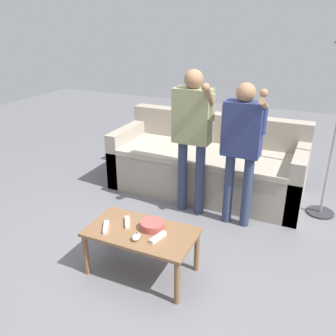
{
  "coord_description": "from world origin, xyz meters",
  "views": [
    {
      "loc": [
        1.06,
        -2.27,
        1.93
      ],
      "look_at": [
        -0.1,
        0.31,
        0.72
      ],
      "focal_mm": 37.93,
      "sensor_mm": 36.0,
      "label": 1
    }
  ],
  "objects_px": {
    "game_remote_wand_near": "(106,227)",
    "game_remote_wand_spare": "(158,237)",
    "couch": "(207,165)",
    "game_remote_nunchuk": "(136,237)",
    "player_right": "(242,140)",
    "game_remote_wand_far": "(127,222)",
    "snack_bowl": "(152,225)",
    "player_center": "(192,127)",
    "coffee_table": "(141,237)"
  },
  "relations": [
    {
      "from": "game_remote_wand_near",
      "to": "game_remote_wand_spare",
      "type": "xyz_separation_m",
      "value": [
        0.43,
        0.04,
        -0.0
      ]
    },
    {
      "from": "couch",
      "to": "game_remote_nunchuk",
      "type": "relative_size",
      "value": 24.97
    },
    {
      "from": "player_right",
      "to": "game_remote_wand_far",
      "type": "bearing_deg",
      "value": -122.85
    },
    {
      "from": "game_remote_wand_far",
      "to": "game_remote_wand_spare",
      "type": "bearing_deg",
      "value": -15.74
    },
    {
      "from": "game_remote_wand_far",
      "to": "game_remote_wand_near",
      "type": "bearing_deg",
      "value": -130.96
    },
    {
      "from": "couch",
      "to": "game_remote_wand_near",
      "type": "relative_size",
      "value": 13.98
    },
    {
      "from": "snack_bowl",
      "to": "game_remote_wand_near",
      "type": "height_order",
      "value": "snack_bowl"
    },
    {
      "from": "game_remote_nunchuk",
      "to": "game_remote_wand_spare",
      "type": "xyz_separation_m",
      "value": [
        0.14,
        0.07,
        -0.01
      ]
    },
    {
      "from": "game_remote_nunchuk",
      "to": "game_remote_wand_spare",
      "type": "bearing_deg",
      "value": 26.76
    },
    {
      "from": "game_remote_wand_near",
      "to": "game_remote_wand_far",
      "type": "height_order",
      "value": "same"
    },
    {
      "from": "couch",
      "to": "player_center",
      "type": "height_order",
      "value": "player_center"
    },
    {
      "from": "game_remote_nunchuk",
      "to": "player_right",
      "type": "distance_m",
      "value": 1.35
    },
    {
      "from": "game_remote_wand_far",
      "to": "game_remote_wand_spare",
      "type": "xyz_separation_m",
      "value": [
        0.32,
        -0.09,
        -0.0
      ]
    },
    {
      "from": "player_right",
      "to": "game_remote_wand_near",
      "type": "distance_m",
      "value": 1.46
    },
    {
      "from": "coffee_table",
      "to": "game_remote_wand_far",
      "type": "bearing_deg",
      "value": 163.44
    },
    {
      "from": "player_center",
      "to": "game_remote_wand_far",
      "type": "relative_size",
      "value": 9.95
    },
    {
      "from": "game_remote_nunchuk",
      "to": "player_center",
      "type": "relative_size",
      "value": 0.06
    },
    {
      "from": "couch",
      "to": "player_right",
      "type": "bearing_deg",
      "value": -49.99
    },
    {
      "from": "snack_bowl",
      "to": "game_remote_wand_far",
      "type": "distance_m",
      "value": 0.22
    },
    {
      "from": "player_center",
      "to": "player_right",
      "type": "height_order",
      "value": "player_center"
    },
    {
      "from": "coffee_table",
      "to": "snack_bowl",
      "type": "distance_m",
      "value": 0.13
    },
    {
      "from": "game_remote_nunchuk",
      "to": "game_remote_wand_far",
      "type": "relative_size",
      "value": 0.59
    },
    {
      "from": "coffee_table",
      "to": "snack_bowl",
      "type": "relative_size",
      "value": 4.52
    },
    {
      "from": "coffee_table",
      "to": "snack_bowl",
      "type": "height_order",
      "value": "snack_bowl"
    },
    {
      "from": "game_remote_nunchuk",
      "to": "player_right",
      "type": "xyz_separation_m",
      "value": [
        0.48,
        1.17,
        0.47
      ]
    },
    {
      "from": "game_remote_wand_near",
      "to": "coffee_table",
      "type": "bearing_deg",
      "value": 18.54
    },
    {
      "from": "couch",
      "to": "player_right",
      "type": "distance_m",
      "value": 0.98
    },
    {
      "from": "game_remote_wand_far",
      "to": "game_remote_wand_spare",
      "type": "distance_m",
      "value": 0.33
    },
    {
      "from": "game_remote_wand_far",
      "to": "game_remote_wand_spare",
      "type": "relative_size",
      "value": 0.9
    },
    {
      "from": "couch",
      "to": "coffee_table",
      "type": "height_order",
      "value": "couch"
    },
    {
      "from": "game_remote_nunchuk",
      "to": "game_remote_wand_far",
      "type": "distance_m",
      "value": 0.24
    },
    {
      "from": "game_remote_wand_near",
      "to": "game_remote_wand_far",
      "type": "distance_m",
      "value": 0.18
    },
    {
      "from": "snack_bowl",
      "to": "game_remote_wand_far",
      "type": "bearing_deg",
      "value": -174.16
    },
    {
      "from": "game_remote_wand_spare",
      "to": "coffee_table",
      "type": "bearing_deg",
      "value": 164.98
    },
    {
      "from": "couch",
      "to": "player_center",
      "type": "relative_size",
      "value": 1.48
    },
    {
      "from": "couch",
      "to": "game_remote_wand_spare",
      "type": "height_order",
      "value": "couch"
    },
    {
      "from": "snack_bowl",
      "to": "game_remote_wand_spare",
      "type": "xyz_separation_m",
      "value": [
        0.1,
        -0.11,
        -0.01
      ]
    },
    {
      "from": "coffee_table",
      "to": "player_center",
      "type": "xyz_separation_m",
      "value": [
        -0.01,
        1.1,
        0.6
      ]
    },
    {
      "from": "player_center",
      "to": "game_remote_wand_far",
      "type": "height_order",
      "value": "player_center"
    },
    {
      "from": "game_remote_wand_near",
      "to": "couch",
      "type": "bearing_deg",
      "value": 81.79
    },
    {
      "from": "snack_bowl",
      "to": "coffee_table",
      "type": "bearing_deg",
      "value": -134.6
    },
    {
      "from": "snack_bowl",
      "to": "game_remote_nunchuk",
      "type": "xyz_separation_m",
      "value": [
        -0.04,
        -0.18,
        -0.01
      ]
    },
    {
      "from": "game_remote_nunchuk",
      "to": "game_remote_wand_spare",
      "type": "distance_m",
      "value": 0.16
    },
    {
      "from": "coffee_table",
      "to": "couch",
      "type": "bearing_deg",
      "value": 90.43
    },
    {
      "from": "coffee_table",
      "to": "game_remote_nunchuk",
      "type": "relative_size",
      "value": 9.72
    },
    {
      "from": "player_right",
      "to": "game_remote_nunchuk",
      "type": "bearing_deg",
      "value": -112.21
    },
    {
      "from": "couch",
      "to": "player_center",
      "type": "bearing_deg",
      "value": -89.29
    },
    {
      "from": "couch",
      "to": "coffee_table",
      "type": "distance_m",
      "value": 1.67
    },
    {
      "from": "player_center",
      "to": "player_right",
      "type": "xyz_separation_m",
      "value": [
        0.51,
        -0.05,
        -0.05
      ]
    },
    {
      "from": "game_remote_wand_near",
      "to": "game_remote_wand_far",
      "type": "relative_size",
      "value": 1.05
    }
  ]
}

